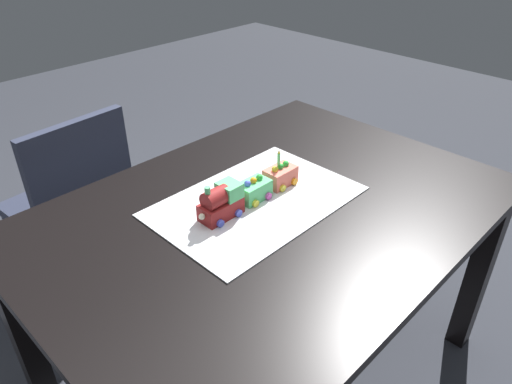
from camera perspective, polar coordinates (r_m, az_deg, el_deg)
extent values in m
plane|color=#2D3038|center=(1.91, 1.48, -20.52)|extent=(8.00, 8.00, 0.00)
cube|color=black|center=(1.40, 1.88, -2.31)|extent=(1.40, 1.00, 0.03)
cube|color=black|center=(1.93, 25.10, -8.67)|extent=(0.07, 0.07, 0.71)
cube|color=black|center=(1.70, -25.91, -15.31)|extent=(0.07, 0.07, 0.71)
cube|color=black|center=(2.25, 4.59, 0.97)|extent=(0.07, 0.07, 0.71)
cube|color=#2D3347|center=(2.09, -21.67, -1.55)|extent=(0.43, 0.43, 0.04)
cube|color=#2D3347|center=(1.84, -20.16, 2.12)|extent=(0.40, 0.07, 0.40)
cube|color=#2D3347|center=(2.40, -19.26, -2.94)|extent=(0.04, 0.04, 0.42)
cube|color=#2D3347|center=(2.29, -26.30, -6.55)|extent=(0.04, 0.04, 0.42)
cube|color=#2D3347|center=(2.16, -14.33, -6.38)|extent=(0.04, 0.04, 0.42)
cube|color=#2D3347|center=(2.04, -21.97, -10.70)|extent=(0.04, 0.04, 0.42)
cube|color=silver|center=(1.42, 0.00, -1.09)|extent=(0.60, 0.40, 0.00)
cube|color=maroon|center=(1.34, -4.23, -2.02)|extent=(0.12, 0.06, 0.05)
cylinder|color=maroon|center=(1.31, -4.81, -0.69)|extent=(0.08, 0.05, 0.05)
cube|color=#59CC7A|center=(1.33, -3.21, 0.25)|extent=(0.06, 0.06, 0.04)
cylinder|color=#59CC7A|center=(1.27, -5.82, 0.00)|extent=(0.02, 0.02, 0.03)
sphere|color=#F4EFCC|center=(1.30, -6.49, -2.95)|extent=(0.02, 0.02, 0.02)
cylinder|color=#4C59D8|center=(1.31, -4.27, -3.77)|extent=(0.02, 0.01, 0.02)
cylinder|color=#4C59D8|center=(1.34, -2.09, -2.54)|extent=(0.02, 0.01, 0.02)
cylinder|color=#D84CB2|center=(1.35, -6.31, -2.50)|extent=(0.02, 0.01, 0.02)
cylinder|color=red|center=(1.39, -4.14, -1.35)|extent=(0.02, 0.01, 0.02)
cube|color=#59CC7A|center=(1.41, -0.29, 0.19)|extent=(0.10, 0.06, 0.06)
cylinder|color=yellow|center=(1.38, -0.03, -1.39)|extent=(0.02, 0.01, 0.02)
cylinder|color=#D84CB2|center=(1.42, 1.52, -0.51)|extent=(0.02, 0.01, 0.02)
cylinder|color=#4C59D8|center=(1.43, -2.10, -0.27)|extent=(0.02, 0.01, 0.02)
cylinder|color=#4C59D8|center=(1.46, -0.54, 0.56)|extent=(0.02, 0.01, 0.02)
sphere|color=#4C59D8|center=(1.38, -1.03, 1.00)|extent=(0.02, 0.02, 0.02)
sphere|color=green|center=(1.41, 0.42, 1.75)|extent=(0.02, 0.02, 0.02)
sphere|color=orange|center=(1.39, -0.30, 1.38)|extent=(0.02, 0.02, 0.02)
cube|color=#F27260|center=(1.49, 2.91, 1.91)|extent=(0.10, 0.06, 0.06)
cylinder|color=yellow|center=(1.46, 3.22, 0.45)|extent=(0.02, 0.01, 0.02)
cylinder|color=orange|center=(1.49, 4.62, 1.24)|extent=(0.02, 0.01, 0.02)
cylinder|color=#4C59D8|center=(1.50, 1.16, 1.46)|extent=(0.02, 0.01, 0.02)
cylinder|color=green|center=(1.53, 2.58, 2.21)|extent=(0.02, 0.01, 0.02)
sphere|color=yellow|center=(1.45, 2.29, 2.72)|extent=(0.02, 0.02, 0.02)
sphere|color=green|center=(1.49, 3.59, 3.39)|extent=(0.02, 0.02, 0.02)
sphere|color=green|center=(1.47, 2.95, 3.06)|extent=(0.02, 0.02, 0.02)
cylinder|color=#66D872|center=(1.45, 2.74, 3.96)|extent=(0.01, 0.01, 0.04)
cone|color=yellow|center=(1.44, 2.77, 4.86)|extent=(0.01, 0.01, 0.01)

